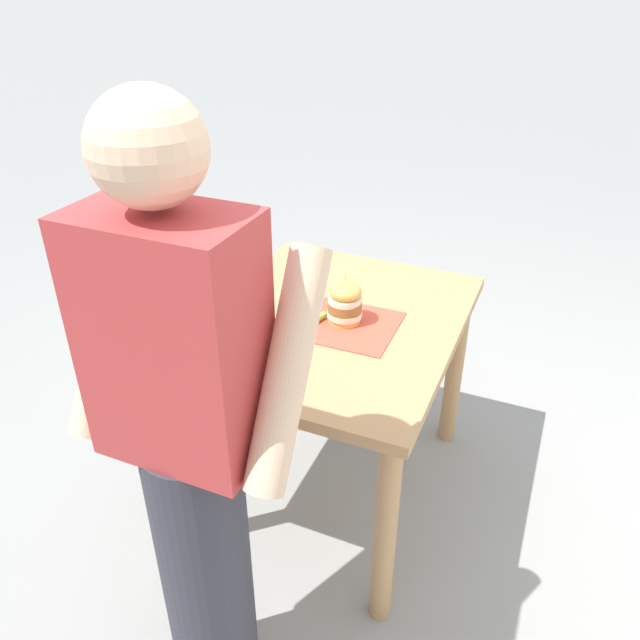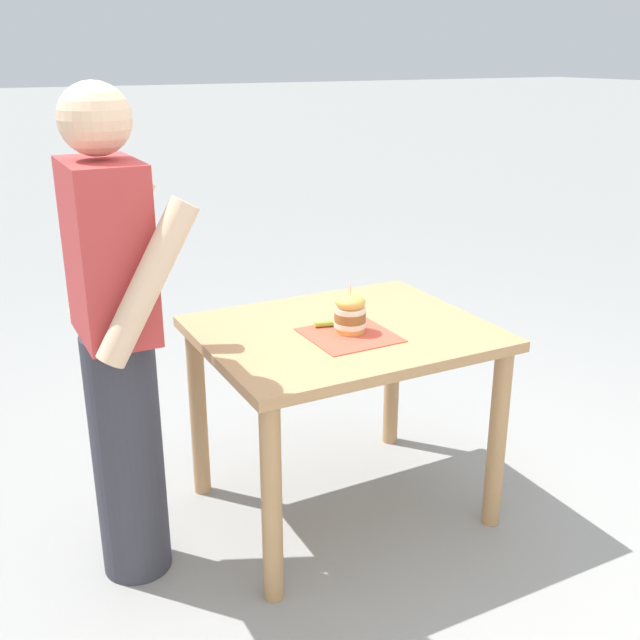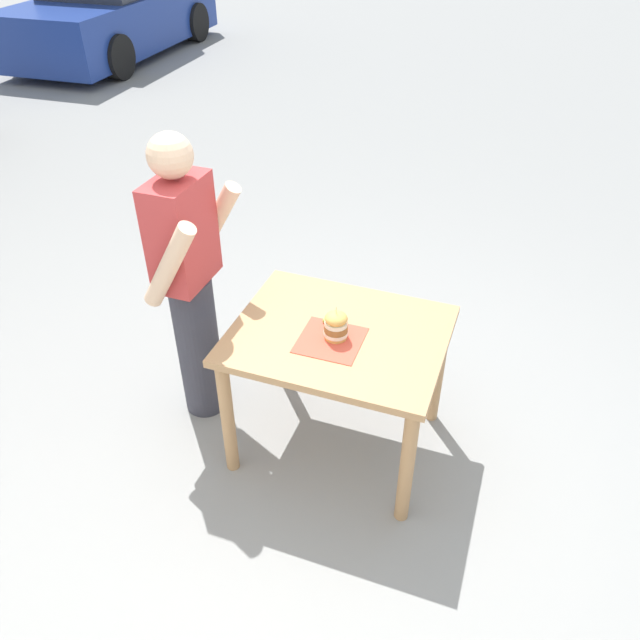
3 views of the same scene
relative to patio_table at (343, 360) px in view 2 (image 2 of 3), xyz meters
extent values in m
plane|color=gray|center=(0.00, 0.00, -0.65)|extent=(80.00, 80.00, 0.00)
cube|color=tan|center=(0.00, 0.00, 0.11)|extent=(0.86, 1.06, 0.04)
cylinder|color=tan|center=(-0.37, -0.47, -0.28)|extent=(0.07, 0.07, 0.74)
cylinder|color=tan|center=(0.37, -0.47, -0.28)|extent=(0.07, 0.07, 0.74)
cylinder|color=tan|center=(-0.37, 0.47, -0.28)|extent=(0.07, 0.07, 0.74)
cylinder|color=tan|center=(0.37, 0.47, -0.28)|extent=(0.07, 0.07, 0.74)
cube|color=#D64C38|center=(-0.08, 0.02, 0.13)|extent=(0.31, 0.31, 0.00)
cylinder|color=gold|center=(-0.05, 0.00, 0.15)|extent=(0.11, 0.11, 0.02)
cylinder|color=silver|center=(-0.05, 0.00, 0.16)|extent=(0.12, 0.12, 0.02)
cylinder|color=brown|center=(-0.05, 0.00, 0.19)|extent=(0.12, 0.12, 0.04)
cylinder|color=silver|center=(-0.05, 0.00, 0.22)|extent=(0.11, 0.11, 0.02)
ellipsoid|color=gold|center=(-0.05, 0.00, 0.25)|extent=(0.11, 0.11, 0.06)
cylinder|color=#D1B77F|center=(-0.05, 0.00, 0.29)|extent=(0.00, 0.00, 0.05)
cylinder|color=#8EA83D|center=(0.04, 0.05, 0.15)|extent=(0.05, 0.10, 0.02)
cylinder|color=#33333D|center=(0.01, 0.84, -0.20)|extent=(0.24, 0.24, 0.90)
cube|color=#B73838|center=(0.01, 0.84, 0.53)|extent=(0.36, 0.22, 0.56)
sphere|color=beige|center=(0.01, 0.84, 0.93)|extent=(0.22, 0.22, 0.22)
cylinder|color=beige|center=(-0.22, 0.78, 0.48)|extent=(0.09, 0.34, 0.50)
cylinder|color=beige|center=(0.24, 0.78, 0.48)|extent=(0.09, 0.34, 0.50)
camera|label=1|loc=(-0.70, 1.73, 1.22)|focal=35.00mm
camera|label=2|loc=(-2.31, 1.30, 1.12)|focal=42.00mm
camera|label=3|loc=(-2.35, -0.75, 2.02)|focal=35.00mm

